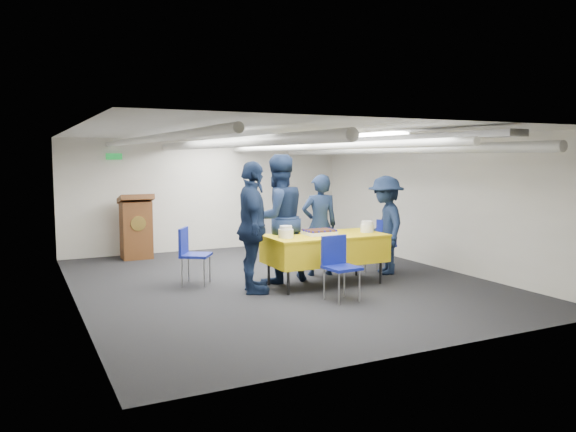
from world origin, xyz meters
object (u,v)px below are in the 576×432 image
object	(u,v)px
sailor_b	(278,219)
sailor_a	(320,225)
podium	(136,227)
chair_right	(383,241)
sailor_d	(386,225)
sheet_cake	(319,232)
serving_table	(325,248)
chair_near	(338,261)
chair_left	(190,250)
sailor_c	(253,228)

from	to	relation	value
sailor_b	sailor_a	bearing A→B (deg)	-175.31
podium	chair_right	size ratio (longest dim) A/B	1.44
sailor_d	chair_right	bearing A→B (deg)	-179.57
podium	sailor_a	xyz separation A→B (m)	(2.40, -2.87, 0.22)
sheet_cake	sailor_d	size ratio (longest dim) A/B	0.29
chair_right	serving_table	bearing A→B (deg)	-163.15
chair_near	chair_right	distance (m)	2.08
chair_right	sailor_d	xyz separation A→B (m)	(-0.05, -0.14, 0.29)
serving_table	sailor_d	xyz separation A→B (m)	(1.31, 0.27, 0.26)
serving_table	sailor_a	size ratio (longest dim) A/B	1.09
podium	chair_right	xyz separation A→B (m)	(3.50, -3.10, -0.08)
chair_left	sailor_c	bearing A→B (deg)	-54.52
sheet_cake	sailor_d	bearing A→B (deg)	9.97
chair_right	sailor_b	size ratio (longest dim) A/B	0.44
sheet_cake	podium	world-z (taller)	podium
chair_right	podium	bearing A→B (deg)	138.41
sailor_c	sailor_d	world-z (taller)	sailor_c
sheet_cake	chair_left	bearing A→B (deg)	152.85
chair_left	sailor_c	xyz separation A→B (m)	(0.65, -0.91, 0.41)
sailor_b	sailor_c	size ratio (longest dim) A/B	1.05
chair_near	sailor_b	bearing A→B (deg)	101.24
chair_left	podium	bearing A→B (deg)	96.68
chair_right	chair_left	distance (m)	3.23
serving_table	chair_left	distance (m)	2.05
chair_near	sailor_c	xyz separation A→B (m)	(-0.90, 0.87, 0.41)
chair_near	sailor_d	xyz separation A→B (m)	(1.60, 1.13, 0.29)
podium	chair_right	world-z (taller)	podium
sheet_cake	sailor_c	xyz separation A→B (m)	(-1.10, -0.02, 0.13)
chair_right	chair_left	bearing A→B (deg)	171.00
podium	sailor_a	bearing A→B (deg)	-50.12
sailor_a	sailor_b	bearing A→B (deg)	21.16
chair_near	chair_left	xyz separation A→B (m)	(-1.55, 1.78, 0.00)
chair_near	sailor_d	distance (m)	1.98
podium	sailor_b	world-z (taller)	sailor_b
podium	chair_near	size ratio (longest dim) A/B	1.44
podium	sailor_b	bearing A→B (deg)	-62.32
chair_right	sailor_c	bearing A→B (deg)	-170.99
sheet_cake	sailor_b	size ratio (longest dim) A/B	0.24
chair_near	sailor_c	size ratio (longest dim) A/B	0.46
sailor_a	sailor_b	xyz separation A→B (m)	(-0.82, -0.14, 0.16)
sailor_d	chair_near	bearing A→B (deg)	-36.37
chair_near	sailor_d	world-z (taller)	sailor_d
sheet_cake	sailor_a	world-z (taller)	sailor_a
sailor_a	sailor_d	bearing A→B (deg)	172.01
chair_left	sailor_b	size ratio (longest dim) A/B	0.44
sheet_cake	chair_left	xyz separation A→B (m)	(-1.74, 0.89, -0.28)
chair_near	chair_right	bearing A→B (deg)	37.67
chair_near	sailor_a	world-z (taller)	sailor_a
sailor_a	sailor_c	size ratio (longest dim) A/B	0.88
chair_near	sailor_b	distance (m)	1.46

